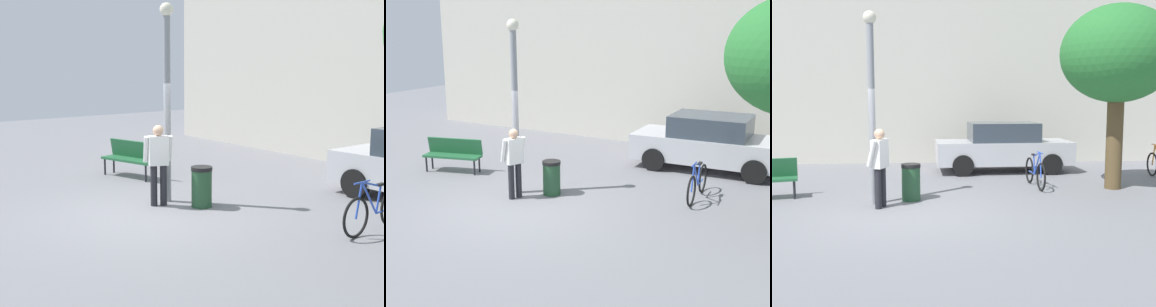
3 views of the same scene
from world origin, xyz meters
TOP-DOWN VIEW (x-y plane):
  - ground_plane at (0.00, 0.00)m, footprint 36.00×36.00m
  - building_facade at (0.00, 8.29)m, footprint 18.13×2.00m
  - lamppost at (-0.74, 0.92)m, footprint 0.28×0.28m
  - person_by_lamppost at (-0.56, 0.57)m, footprint 0.44×0.63m
  - plaza_tree at (5.15, 2.29)m, footprint 2.84×2.84m
  - bicycle_blue at (3.20, 2.61)m, footprint 0.15×1.81m
  - parked_car_silver at (2.74, 5.24)m, footprint 4.27×1.96m
  - trash_bin at (0.06, 1.22)m, footprint 0.44×0.44m

SIDE VIEW (x-z plane):
  - ground_plane at x=0.00m, z-range 0.00..0.00m
  - bicycle_blue at x=3.20m, z-range -0.10..0.87m
  - trash_bin at x=0.06m, z-range 0.00..0.84m
  - parked_car_silver at x=2.74m, z-range 0.00..1.55m
  - person_by_lamppost at x=-0.56m, z-range 0.13..1.80m
  - lamppost at x=-0.74m, z-range 0.29..4.41m
  - plaza_tree at x=5.15m, z-range 1.05..5.66m
  - building_facade at x=0.00m, z-range 0.00..9.35m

